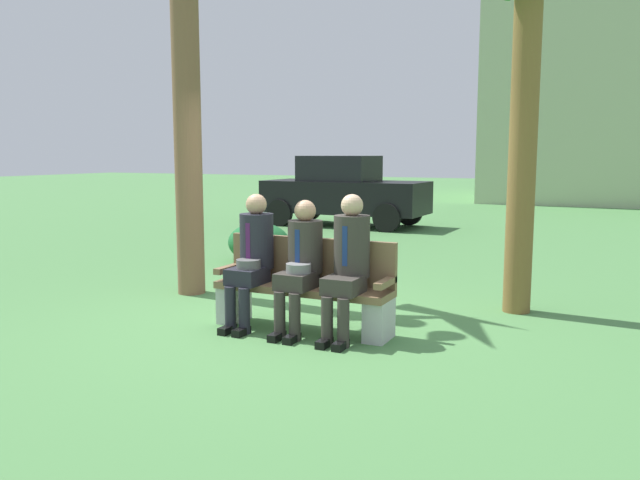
{
  "coord_description": "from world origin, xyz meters",
  "views": [
    {
      "loc": [
        3.06,
        -5.67,
        1.73
      ],
      "look_at": [
        0.24,
        0.26,
        0.85
      ],
      "focal_mm": 36.19,
      "sensor_mm": 36.0,
      "label": 1
    }
  ],
  "objects_px": {
    "seated_man_middle": "(301,260)",
    "shrub_near_bench": "(259,242)",
    "seated_man_right": "(348,259)",
    "seated_man_left": "(252,254)",
    "parked_car_near": "(344,191)",
    "park_bench": "(305,287)",
    "palm_tree_tall": "(527,15)"
  },
  "relations": [
    {
      "from": "park_bench",
      "to": "seated_man_middle",
      "type": "bearing_deg",
      "value": -79.99
    },
    {
      "from": "seated_man_left",
      "to": "seated_man_middle",
      "type": "distance_m",
      "value": 0.55
    },
    {
      "from": "shrub_near_bench",
      "to": "parked_car_near",
      "type": "xyz_separation_m",
      "value": [
        -0.86,
        5.42,
        0.52
      ]
    },
    {
      "from": "seated_man_left",
      "to": "palm_tree_tall",
      "type": "distance_m",
      "value": 3.77
    },
    {
      "from": "seated_man_right",
      "to": "park_bench",
      "type": "bearing_deg",
      "value": 166.93
    },
    {
      "from": "palm_tree_tall",
      "to": "shrub_near_bench",
      "type": "relative_size",
      "value": 4.35
    },
    {
      "from": "seated_man_left",
      "to": "parked_car_near",
      "type": "bearing_deg",
      "value": 107.66
    },
    {
      "from": "palm_tree_tall",
      "to": "parked_car_near",
      "type": "distance_m",
      "value": 9.01
    },
    {
      "from": "seated_man_right",
      "to": "parked_car_near",
      "type": "distance_m",
      "value": 9.6
    },
    {
      "from": "shrub_near_bench",
      "to": "palm_tree_tall",
      "type": "bearing_deg",
      "value": -20.96
    },
    {
      "from": "seated_man_right",
      "to": "seated_man_left",
      "type": "bearing_deg",
      "value": -179.56
    },
    {
      "from": "park_bench",
      "to": "palm_tree_tall",
      "type": "relative_size",
      "value": 0.41
    },
    {
      "from": "parked_car_near",
      "to": "seated_man_middle",
      "type": "bearing_deg",
      "value": -69.16
    },
    {
      "from": "seated_man_left",
      "to": "palm_tree_tall",
      "type": "relative_size",
      "value": 0.3
    },
    {
      "from": "palm_tree_tall",
      "to": "seated_man_right",
      "type": "bearing_deg",
      "value": -125.99
    },
    {
      "from": "seated_man_middle",
      "to": "seated_man_right",
      "type": "relative_size",
      "value": 0.95
    },
    {
      "from": "park_bench",
      "to": "parked_car_near",
      "type": "relative_size",
      "value": 0.46
    },
    {
      "from": "seated_man_right",
      "to": "shrub_near_bench",
      "type": "xyz_separation_m",
      "value": [
        -2.99,
        3.37,
        -0.44
      ]
    },
    {
      "from": "shrub_near_bench",
      "to": "parked_car_near",
      "type": "height_order",
      "value": "parked_car_near"
    },
    {
      "from": "palm_tree_tall",
      "to": "shrub_near_bench",
      "type": "bearing_deg",
      "value": 159.04
    },
    {
      "from": "park_bench",
      "to": "seated_man_middle",
      "type": "xyz_separation_m",
      "value": [
        0.02,
        -0.13,
        0.3
      ]
    },
    {
      "from": "seated_man_left",
      "to": "seated_man_right",
      "type": "xyz_separation_m",
      "value": [
        1.04,
        0.01,
        0.02
      ]
    },
    {
      "from": "seated_man_middle",
      "to": "shrub_near_bench",
      "type": "bearing_deg",
      "value": 126.41
    },
    {
      "from": "seated_man_middle",
      "to": "seated_man_right",
      "type": "xyz_separation_m",
      "value": [
        0.49,
        0.01,
        0.04
      ]
    },
    {
      "from": "park_bench",
      "to": "palm_tree_tall",
      "type": "distance_m",
      "value": 3.65
    },
    {
      "from": "seated_man_right",
      "to": "palm_tree_tall",
      "type": "relative_size",
      "value": 0.31
    },
    {
      "from": "seated_man_left",
      "to": "seated_man_right",
      "type": "bearing_deg",
      "value": 0.44
    },
    {
      "from": "park_bench",
      "to": "seated_man_right",
      "type": "xyz_separation_m",
      "value": [
        0.51,
        -0.12,
        0.34
      ]
    },
    {
      "from": "parked_car_near",
      "to": "park_bench",
      "type": "bearing_deg",
      "value": -69.01
    },
    {
      "from": "seated_man_left",
      "to": "seated_man_middle",
      "type": "xyz_separation_m",
      "value": [
        0.55,
        -0.0,
        -0.02
      ]
    },
    {
      "from": "palm_tree_tall",
      "to": "seated_man_left",
      "type": "bearing_deg",
      "value": -142.76
    },
    {
      "from": "seated_man_right",
      "to": "palm_tree_tall",
      "type": "xyz_separation_m",
      "value": [
        1.27,
        1.74,
        2.4
      ]
    }
  ]
}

